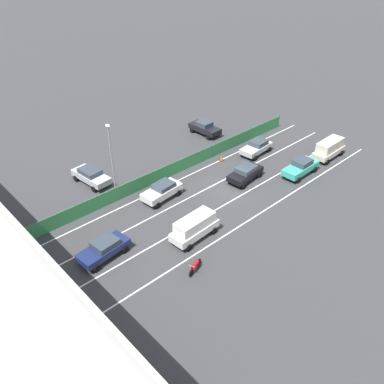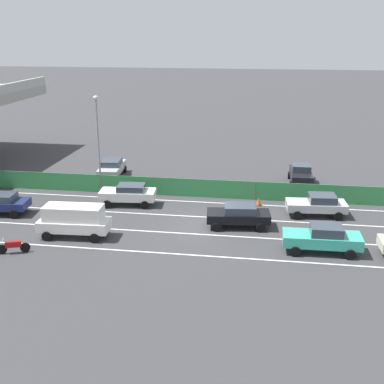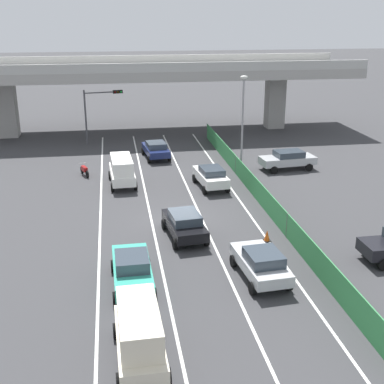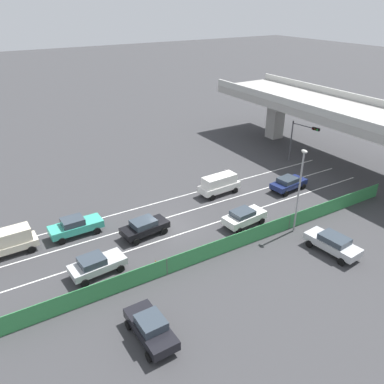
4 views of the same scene
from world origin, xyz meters
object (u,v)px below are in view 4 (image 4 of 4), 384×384
at_px(car_taxi_teal, 75,226).
at_px(car_sedan_navy, 288,183).
at_px(car_sedan_silver, 96,264).
at_px(motorcycle, 224,175).
at_px(car_hatchback_white, 244,217).
at_px(car_sedan_black, 145,227).
at_px(traffic_light, 301,135).
at_px(car_van_cream, 8,241).
at_px(parked_wagon_silver, 333,243).
at_px(car_van_white, 219,184).
at_px(traffic_cone, 156,264).
at_px(parked_sedan_dark, 151,327).
at_px(street_lamp, 300,184).

xyz_separation_m(car_taxi_teal, car_sedan_navy, (3.22, 22.86, -0.06)).
relative_size(car_sedan_silver, motorcycle, 2.37).
bearing_deg(car_hatchback_white, car_sedan_black, -110.58).
bearing_deg(car_taxi_teal, traffic_light, 93.51).
distance_m(car_van_cream, car_sedan_navy, 28.65).
distance_m(car_taxi_teal, motorcycle, 18.77).
bearing_deg(parked_wagon_silver, car_hatchback_white, -153.54).
bearing_deg(car_taxi_teal, motorcycle, 99.23).
bearing_deg(car_van_white, car_van_cream, -89.87).
height_order(car_taxi_teal, car_sedan_black, car_taxi_teal).
bearing_deg(car_sedan_black, car_sedan_silver, -61.16).
height_order(car_van_cream, parked_wagon_silver, car_van_cream).
bearing_deg(traffic_cone, parked_sedan_dark, -28.79).
distance_m(motorcycle, parked_wagon_silver, 16.94).
xyz_separation_m(car_sedan_silver, car_hatchback_white, (0.23, 14.24, 0.03)).
bearing_deg(car_van_cream, traffic_cone, 50.44).
xyz_separation_m(car_van_white, car_sedan_silver, (6.39, -16.02, -0.33)).
height_order(car_van_white, parked_sedan_dark, car_van_white).
bearing_deg(traffic_cone, street_lamp, 82.31).
bearing_deg(parked_sedan_dark, car_sedan_navy, 116.57).
bearing_deg(car_sedan_navy, car_hatchback_white, -69.18).
xyz_separation_m(parked_sedan_dark, parked_wagon_silver, (-0.48, 17.11, -0.01)).
distance_m(car_van_white, street_lamp, 10.54).
bearing_deg(car_taxi_teal, car_van_cream, -89.84).
bearing_deg(car_van_white, street_lamp, 8.91).
bearing_deg(traffic_cone, parked_wagon_silver, 66.49).
height_order(car_sedan_black, motorcycle, car_sedan_black).
bearing_deg(street_lamp, car_sedan_navy, 139.87).
height_order(car_van_cream, traffic_light, traffic_light).
distance_m(motorcycle, traffic_light, 11.40).
height_order(car_van_white, car_sedan_silver, car_van_white).
relative_size(car_taxi_teal, street_lamp, 0.59).
xyz_separation_m(parked_sedan_dark, traffic_cone, (-6.40, 3.51, -0.61)).
height_order(car_sedan_navy, car_sedan_silver, car_sedan_silver).
xyz_separation_m(car_taxi_teal, parked_wagon_silver, (13.90, 17.64, -0.02)).
relative_size(car_taxi_teal, traffic_cone, 7.00).
bearing_deg(traffic_light, traffic_cone, -68.85).
distance_m(car_sedan_silver, street_lamp, 18.31).
relative_size(motorcycle, traffic_light, 0.34).
height_order(car_van_cream, car_van_white, car_van_cream).
height_order(car_sedan_silver, car_hatchback_white, car_hatchback_white).
xyz_separation_m(car_van_cream, car_sedan_black, (3.30, 10.90, -0.35)).
bearing_deg(car_van_cream, car_sedan_black, 73.16).
distance_m(car_sedan_black, parked_wagon_silver, 16.27).
xyz_separation_m(street_lamp, traffic_cone, (-1.79, -13.28, -4.44)).
distance_m(car_hatchback_white, parked_sedan_dark, 15.56).
xyz_separation_m(car_van_cream, traffic_light, (-1.82, 34.94, 2.62)).
distance_m(parked_sedan_dark, street_lamp, 17.83).
bearing_deg(car_sedan_navy, car_sedan_silver, -82.25).
bearing_deg(traffic_light, car_van_cream, -87.03).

